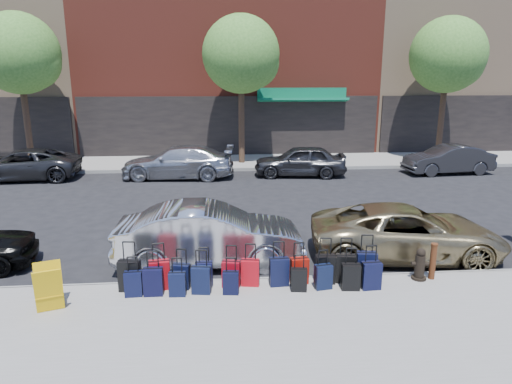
{
  "coord_description": "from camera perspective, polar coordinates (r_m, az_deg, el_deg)",
  "views": [
    {
      "loc": [
        -0.64,
        -13.75,
        4.5
      ],
      "look_at": [
        0.35,
        -1.5,
        1.36
      ],
      "focal_mm": 32.0,
      "sensor_mm": 36.0,
      "label": 1
    }
  ],
  "objects": [
    {
      "name": "suitcase_back_3",
      "position": [
        9.58,
        -6.85,
        -10.84
      ],
      "size": [
        0.41,
        0.28,
        0.92
      ],
      "rotation": [
        0.0,
        0.0,
        -0.14
      ],
      "color": "black",
      "rests_on": "sidewalk_near"
    },
    {
      "name": "suitcase_front_5",
      "position": [
        9.84,
        -0.72,
        -10.02
      ],
      "size": [
        0.41,
        0.27,
        0.92
      ],
      "rotation": [
        0.0,
        0.0,
        -0.16
      ],
      "color": "#AE0B15",
      "rests_on": "sidewalk_near"
    },
    {
      "name": "suitcase_back_0",
      "position": [
        9.74,
        -15.07,
        -11.01
      ],
      "size": [
        0.36,
        0.22,
        0.83
      ],
      "rotation": [
        0.0,
        0.0,
        0.05
      ],
      "color": "black",
      "rests_on": "sidewalk_near"
    },
    {
      "name": "suitcase_back_4",
      "position": [
        9.52,
        -3.17,
        -11.23
      ],
      "size": [
        0.34,
        0.22,
        0.77
      ],
      "rotation": [
        0.0,
        0.0,
        -0.11
      ],
      "color": "black",
      "rests_on": "sidewalk_near"
    },
    {
      "name": "suitcase_front_2",
      "position": [
        9.84,
        -9.31,
        -10.34
      ],
      "size": [
        0.39,
        0.27,
        0.86
      ],
      "rotation": [
        0.0,
        0.0,
        -0.21
      ],
      "color": "black",
      "rests_on": "sidewalk_near"
    },
    {
      "name": "tree_right",
      "position": [
        26.08,
        23.1,
        15.24
      ],
      "size": [
        3.8,
        3.8,
        7.27
      ],
      "color": "black",
      "rests_on": "sidewalk_far"
    },
    {
      "name": "suitcase_back_7",
      "position": [
        9.67,
        5.39,
        -10.84
      ],
      "size": [
        0.35,
        0.23,
        0.78
      ],
      "rotation": [
        0.0,
        0.0,
        -0.14
      ],
      "color": "black",
      "rests_on": "sidewalk_near"
    },
    {
      "name": "suitcase_front_1",
      "position": [
        9.88,
        -11.96,
        -10.09
      ],
      "size": [
        0.44,
        0.29,
        1.0
      ],
      "rotation": [
        0.0,
        0.0,
        0.15
      ],
      "color": "#9C0A12",
      "rests_on": "sidewalk_near"
    },
    {
      "name": "tree_center",
      "position": [
        23.3,
        -1.52,
        16.58
      ],
      "size": [
        3.8,
        3.8,
        7.27
      ],
      "color": "black",
      "rests_on": "sidewalk_far"
    },
    {
      "name": "car_far_2",
      "position": [
        21.07,
        5.52,
        3.91
      ],
      "size": [
        4.33,
        2.12,
        1.42
      ],
      "primitive_type": "imported",
      "rotation": [
        0.0,
        0.0,
        -1.68
      ],
      "color": "#323235",
      "rests_on": "ground"
    },
    {
      "name": "suitcase_front_10",
      "position": [
        10.33,
        13.62,
        -9.02
      ],
      "size": [
        0.46,
        0.29,
        1.03
      ],
      "rotation": [
        0.0,
        0.0,
        -0.13
      ],
      "color": "black",
      "rests_on": "sidewalk_near"
    },
    {
      "name": "car_far_0",
      "position": [
        22.72,
        -27.22,
        3.07
      ],
      "size": [
        5.02,
        2.53,
        1.36
      ],
      "primitive_type": "imported",
      "rotation": [
        0.0,
        0.0,
        -1.51
      ],
      "color": "#2F2F31",
      "rests_on": "ground"
    },
    {
      "name": "suitcase_front_6",
      "position": [
        9.85,
        2.9,
        -9.92
      ],
      "size": [
        0.41,
        0.24,
        0.97
      ],
      "rotation": [
        0.0,
        0.0,
        0.05
      ],
      "color": "black",
      "rests_on": "sidewalk_near"
    },
    {
      "name": "suitcase_back_8",
      "position": [
        9.81,
        8.4,
        -10.42
      ],
      "size": [
        0.38,
        0.27,
        0.84
      ],
      "rotation": [
        0.0,
        0.0,
        0.18
      ],
      "color": "black",
      "rests_on": "sidewalk_near"
    },
    {
      "name": "curb_far",
      "position": [
        22.18,
        -2.87,
        2.81
      ],
      "size": [
        60.0,
        0.08,
        0.15
      ],
      "primitive_type": "cube",
      "color": "gray",
      "rests_on": "ground"
    },
    {
      "name": "tree_left",
      "position": [
        25.02,
        -27.21,
        14.91
      ],
      "size": [
        3.8,
        3.8,
        7.27
      ],
      "color": "black",
      "rests_on": "sidewalk_far"
    },
    {
      "name": "sidewalk_near",
      "position": [
        8.51,
        0.39,
        -16.96
      ],
      "size": [
        60.0,
        4.0,
        0.15
      ],
      "primitive_type": "cube",
      "color": "gray",
      "rests_on": "ground"
    },
    {
      "name": "building_right",
      "position": [
        36.11,
        24.47,
        20.26
      ],
      "size": [
        15.0,
        12.12,
        18.0
      ],
      "color": "tan",
      "rests_on": "ground"
    },
    {
      "name": "curb_near",
      "position": [
        10.29,
        -0.61,
        -11.12
      ],
      "size": [
        60.0,
        0.08,
        0.15
      ],
      "primitive_type": "cube",
      "color": "gray",
      "rests_on": "ground"
    },
    {
      "name": "suitcase_front_3",
      "position": [
        9.88,
        -6.5,
        -10.15
      ],
      "size": [
        0.36,
        0.21,
        0.86
      ],
      "rotation": [
        0.0,
        0.0,
        -0.05
      ],
      "color": "black",
      "rests_on": "sidewalk_near"
    },
    {
      "name": "suitcase_back_2",
      "position": [
        9.56,
        -9.81,
        -11.26
      ],
      "size": [
        0.34,
        0.21,
        0.81
      ],
      "rotation": [
        0.0,
        0.0,
        -0.03
      ],
      "color": "black",
      "rests_on": "sidewalk_near"
    },
    {
      "name": "bollard",
      "position": [
        10.8,
        21.24,
        -8.0
      ],
      "size": [
        0.15,
        0.15,
        0.82
      ],
      "color": "#38190C",
      "rests_on": "sidewalk_near"
    },
    {
      "name": "fire_hydrant",
      "position": [
        10.71,
        19.8,
        -8.58
      ],
      "size": [
        0.37,
        0.32,
        0.72
      ],
      "rotation": [
        0.0,
        0.0,
        -0.17
      ],
      "color": "black",
      "rests_on": "sidewalk_near"
    },
    {
      "name": "suitcase_front_4",
      "position": [
        9.8,
        -3.13,
        -10.17
      ],
      "size": [
        0.41,
        0.28,
        0.91
      ],
      "rotation": [
        0.0,
        0.0,
        -0.2
      ],
      "color": "maroon",
      "rests_on": "sidewalk_near"
    },
    {
      "name": "suitcase_front_7",
      "position": [
        9.97,
        5.42,
        -9.76
      ],
      "size": [
        0.4,
        0.25,
        0.92
      ],
      "rotation": [
        0.0,
        0.0,
        0.12
      ],
      "color": "maroon",
      "rests_on": "sidewalk_near"
    },
    {
      "name": "ground",
      "position": [
        14.48,
        -1.86,
        -3.77
      ],
      "size": [
        120.0,
        120.0,
        0.0
      ],
      "primitive_type": "plane",
      "color": "black",
      "rests_on": "ground"
    },
    {
      "name": "suitcase_back_10",
      "position": [
        9.98,
        14.18,
        -10.07
      ],
      "size": [
        0.41,
        0.25,
        0.95
      ],
      "rotation": [
        0.0,
        0.0,
        0.06
      ],
      "color": "black",
      "rests_on": "sidewalk_near"
    },
    {
      "name": "suitcase_back_9",
      "position": [
        9.86,
        11.76,
        -10.32
      ],
      "size": [
        0.4,
        0.25,
        0.9
      ],
      "rotation": [
        0.0,
        0.0,
        -0.1
      ],
      "color": "black",
      "rests_on": "sidewalk_near"
    },
    {
      "name": "car_far_1",
      "position": [
        20.86,
        -9.74,
        3.71
      ],
      "size": [
        5.16,
        2.42,
        1.46
      ],
      "primitive_type": "imported",
      "rotation": [
        0.0,
        0.0,
        -1.65
      ],
      "color": "#B7B9BE",
      "rests_on": "ground"
    },
    {
      "name": "car_far_3",
      "position": [
        23.33,
        22.89,
        3.78
      ],
      "size": [
        4.21,
        1.75,
        1.36
      ],
      "primitive_type": "imported",
      "rotation": [
        0.0,
        0.0,
        -1.49
      ],
      "color": "#313133",
      "rests_on": "ground"
    },
    {
      "name": "suitcase_front_8",
      "position": [
        10.04,
        8.65,
        -9.5
      ],
      "size": [
        0.43,
        0.24,
        1.01
      ],
      "rotation": [
        0.0,
        0.0,
        -0.03
      ],
      "color": "black",
      "rests_on": "sidewalk_near"
    },
    {
      "name": "car_near_2",
      "position": [
        12.17,
        18.34,
        -4.76
      ],
      "size": [
        5.02,
        2.75,
        1.33
      ],
      "primitive_type": "imported",
      "rotation": [
        0.0,
        0.0,
        1.46
      ],
      "color": "#98865D",
      "rests_on": "ground"
    },
    {
      "name": "display_rack",
      "position": [
        9.68,
        -24.49,
        -10.86
      ],
      "size": [
        0.64,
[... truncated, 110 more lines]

